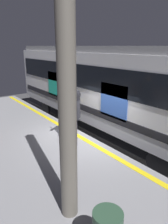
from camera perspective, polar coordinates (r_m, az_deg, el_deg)
The scene contains 9 objects.
ground_plane at distance 7.52m, azimuth 1.36°, elevation -14.15°, with size 24.91×24.91×0.00m, color #3D3D3F.
platform at distance 6.35m, azimuth -14.48°, elevation -15.33°, with size 14.55×4.22×1.11m, color gray.
safety_line at distance 6.84m, azimuth -0.59°, elevation -6.95°, with size 14.26×0.16×0.01m, color yellow.
track_rail_near at distance 8.42m, azimuth 10.10°, elevation -10.15°, with size 18.91×0.08×0.16m, color slate.
track_rail_far at distance 9.42m, azimuth 16.24°, elevation -7.51°, with size 18.91×0.08×0.16m, color slate.
train_carriage at distance 9.41m, azimuth 5.82°, elevation 8.05°, with size 11.43×2.88×3.77m.
passenger at distance 6.03m, azimuth -2.96°, elevation 0.39°, with size 0.57×0.55×1.79m.
handbag at distance 6.71m, azimuth -4.81°, elevation -5.80°, with size 0.36×0.33×0.40m.
station_column at distance 3.15m, azimuth -4.59°, elevation 4.17°, with size 0.28×0.28×4.20m, color #59544C.
Camera 1 is at (-5.07, 3.92, 3.92)m, focal length 34.05 mm.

